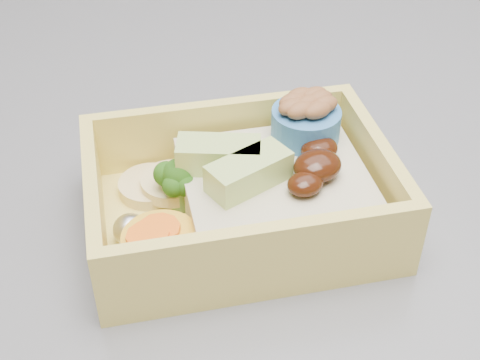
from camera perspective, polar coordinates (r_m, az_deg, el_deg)
bento_box at (r=0.42m, az=0.77°, el=-0.95°), size 0.22×0.19×0.07m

